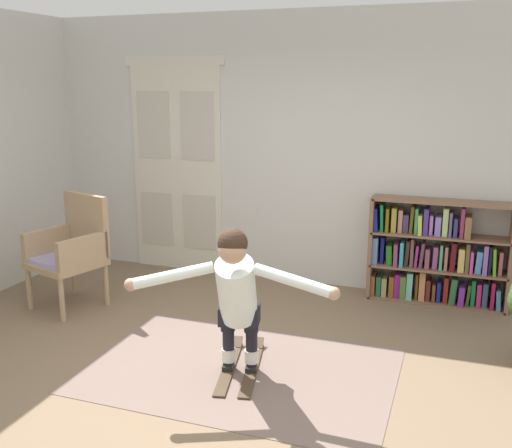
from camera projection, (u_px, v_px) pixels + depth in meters
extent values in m
plane|color=#7C644B|center=(210.00, 391.00, 4.27)|extent=(7.20, 7.20, 0.00)
cube|color=silver|center=(306.00, 151.00, 6.31)|extent=(6.00, 0.10, 2.90)
cube|color=beige|center=(156.00, 169.00, 6.91)|extent=(0.55, 0.04, 2.35)
cube|color=beige|center=(154.00, 125.00, 6.77)|extent=(0.41, 0.01, 0.76)
cube|color=beige|center=(157.00, 219.00, 7.03)|extent=(0.41, 0.01, 0.64)
cube|color=beige|center=(199.00, 172.00, 6.73)|extent=(0.55, 0.04, 2.35)
cube|color=beige|center=(197.00, 126.00, 6.59)|extent=(0.41, 0.01, 0.76)
cube|color=beige|center=(200.00, 222.00, 6.85)|extent=(0.41, 0.01, 0.64)
cube|color=beige|center=(174.00, 61.00, 6.53)|extent=(1.22, 0.04, 0.10)
cube|color=#796359|center=(240.00, 370.00, 4.58)|extent=(2.35, 1.59, 0.01)
cube|color=#825D47|center=(372.00, 246.00, 6.09)|extent=(0.04, 0.30, 1.05)
cube|color=#825D47|center=(510.00, 259.00, 5.66)|extent=(0.04, 0.30, 1.05)
cube|color=#825D47|center=(435.00, 301.00, 5.99)|extent=(1.32, 0.30, 0.02)
cube|color=#825D47|center=(437.00, 269.00, 5.91)|extent=(1.32, 0.30, 0.02)
cube|color=#825D47|center=(440.00, 236.00, 5.83)|extent=(1.32, 0.30, 0.02)
cube|color=#825D47|center=(442.00, 202.00, 5.75)|extent=(1.32, 0.30, 0.02)
cube|color=#985A32|center=(374.00, 284.00, 6.17)|extent=(0.04, 0.20, 0.21)
cube|color=#225C36|center=(379.00, 284.00, 6.15)|extent=(0.05, 0.19, 0.20)
cube|color=tan|center=(385.00, 285.00, 6.14)|extent=(0.05, 0.18, 0.19)
cube|color=brown|center=(392.00, 284.00, 6.12)|extent=(0.05, 0.21, 0.22)
cube|color=#8C1E7D|center=(398.00, 284.00, 6.08)|extent=(0.05, 0.18, 0.25)
cube|color=#4A732F|center=(404.00, 286.00, 6.05)|extent=(0.06, 0.22, 0.24)
cube|color=#74B9B4|center=(410.00, 284.00, 6.04)|extent=(0.06, 0.21, 0.28)
cube|color=#5D3814|center=(417.00, 285.00, 6.03)|extent=(0.03, 0.19, 0.27)
cube|color=tan|center=(423.00, 284.00, 6.01)|extent=(0.06, 0.20, 0.30)
cube|color=maroon|center=(428.00, 289.00, 6.00)|extent=(0.04, 0.18, 0.21)
cube|color=brown|center=(434.00, 292.00, 5.97)|extent=(0.03, 0.16, 0.18)
cube|color=navy|center=(439.00, 291.00, 5.96)|extent=(0.03, 0.17, 0.21)
cube|color=maroon|center=(446.00, 289.00, 5.92)|extent=(0.04, 0.15, 0.27)
cube|color=#2E673C|center=(453.00, 289.00, 5.92)|extent=(0.08, 0.22, 0.27)
cube|color=#762998|center=(461.00, 294.00, 5.87)|extent=(0.06, 0.23, 0.20)
cube|color=#4B6324|center=(468.00, 293.00, 5.88)|extent=(0.04, 0.18, 0.21)
cube|color=#146E3D|center=(473.00, 292.00, 5.85)|extent=(0.04, 0.17, 0.27)
cube|color=#C72975|center=(479.00, 294.00, 5.84)|extent=(0.04, 0.14, 0.23)
cube|color=#364B69|center=(485.00, 293.00, 5.82)|extent=(0.05, 0.19, 0.25)
cube|color=maroon|center=(492.00, 294.00, 5.78)|extent=(0.03, 0.22, 0.28)
cube|color=teal|center=(498.00, 298.00, 5.76)|extent=(0.05, 0.23, 0.21)
cube|color=#5879AE|center=(376.00, 249.00, 6.07)|extent=(0.05, 0.21, 0.28)
cube|color=navy|center=(383.00, 249.00, 6.07)|extent=(0.03, 0.18, 0.28)
cube|color=#1F7019|center=(390.00, 253.00, 6.05)|extent=(0.07, 0.20, 0.20)
cube|color=#84386D|center=(397.00, 253.00, 6.00)|extent=(0.04, 0.21, 0.23)
cube|color=teal|center=(402.00, 253.00, 5.97)|extent=(0.03, 0.22, 0.25)
cube|color=#523431|center=(408.00, 252.00, 5.99)|extent=(0.05, 0.16, 0.26)
cube|color=brown|center=(413.00, 252.00, 5.95)|extent=(0.03, 0.18, 0.29)
cube|color=#9D2A7C|center=(417.00, 256.00, 5.93)|extent=(0.04, 0.15, 0.23)
cube|color=#5A3850|center=(422.00, 254.00, 5.93)|extent=(0.05, 0.18, 0.26)
cube|color=#7F4256|center=(428.00, 258.00, 5.90)|extent=(0.04, 0.18, 0.20)
cube|color=#8F4E8B|center=(436.00, 257.00, 5.89)|extent=(0.05, 0.14, 0.23)
cube|color=#4C9E73|center=(441.00, 256.00, 5.87)|extent=(0.03, 0.19, 0.26)
cube|color=#AA635B|center=(446.00, 257.00, 5.86)|extent=(0.03, 0.20, 0.24)
cube|color=#51121A|center=(453.00, 256.00, 5.81)|extent=(0.06, 0.18, 0.29)
cube|color=#D6B962|center=(461.00, 259.00, 5.81)|extent=(0.06, 0.19, 0.23)
cube|color=brown|center=(468.00, 256.00, 5.79)|extent=(0.04, 0.23, 0.29)
cube|color=#D043A3|center=(472.00, 260.00, 5.79)|extent=(0.03, 0.23, 0.22)
cube|color=#549CD2|center=(479.00, 261.00, 5.77)|extent=(0.06, 0.19, 0.22)
cube|color=#8A5AB1|center=(485.00, 258.00, 5.72)|extent=(0.04, 0.23, 0.29)
cube|color=#2A2C52|center=(490.00, 259.00, 5.72)|extent=(0.03, 0.15, 0.28)
cube|color=#62A426|center=(494.00, 260.00, 5.70)|extent=(0.04, 0.23, 0.27)
cube|color=#BF6079|center=(500.00, 263.00, 5.69)|extent=(0.03, 0.15, 0.23)
cube|color=#192496|center=(377.00, 219.00, 6.00)|extent=(0.05, 0.21, 0.23)
cube|color=#18783B|center=(383.00, 217.00, 5.99)|extent=(0.04, 0.21, 0.28)
cube|color=#65570F|center=(389.00, 219.00, 5.97)|extent=(0.03, 0.23, 0.24)
cube|color=olive|center=(395.00, 219.00, 5.95)|extent=(0.05, 0.21, 0.25)
cube|color=tan|center=(401.00, 220.00, 5.94)|extent=(0.04, 0.16, 0.23)
cube|color=#3E3259|center=(406.00, 223.00, 5.92)|extent=(0.05, 0.15, 0.18)
cube|color=#4F4211|center=(413.00, 219.00, 5.90)|extent=(0.04, 0.23, 0.28)
cube|color=#4AA56A|center=(417.00, 220.00, 5.88)|extent=(0.03, 0.16, 0.26)
cube|color=#BCCC4E|center=(421.00, 224.00, 5.85)|extent=(0.04, 0.20, 0.20)
cube|color=#482E8B|center=(427.00, 220.00, 5.85)|extent=(0.04, 0.22, 0.26)
cube|color=#B87BCA|center=(432.00, 224.00, 5.85)|extent=(0.03, 0.17, 0.19)
cube|color=#846FC7|center=(438.00, 225.00, 5.83)|extent=(0.06, 0.21, 0.19)
cube|color=#A6CE74|center=(446.00, 221.00, 5.78)|extent=(0.05, 0.19, 0.28)
cube|color=#585088|center=(451.00, 224.00, 5.75)|extent=(0.03, 0.18, 0.24)
cube|color=navy|center=(456.00, 226.00, 5.77)|extent=(0.04, 0.22, 0.19)
cube|color=#892A4C|center=(463.00, 222.00, 5.73)|extent=(0.03, 0.21, 0.30)
cube|color=brown|center=(468.00, 226.00, 5.71)|extent=(0.06, 0.23, 0.22)
cylinder|color=tan|center=(29.00, 289.00, 5.77)|extent=(0.06, 0.06, 0.42)
cylinder|color=tan|center=(62.00, 300.00, 5.47)|extent=(0.06, 0.06, 0.42)
cylinder|color=tan|center=(74.00, 275.00, 6.17)|extent=(0.06, 0.06, 0.42)
cylinder|color=tan|center=(106.00, 285.00, 5.87)|extent=(0.06, 0.06, 0.42)
cube|color=tan|center=(66.00, 263.00, 5.76)|extent=(0.75, 0.75, 0.06)
cube|color=#A297CA|center=(66.00, 259.00, 5.75)|extent=(0.67, 0.67, 0.04)
cube|color=tan|center=(86.00, 223.00, 5.89)|extent=(0.59, 0.23, 0.60)
cube|color=tan|center=(48.00, 242.00, 5.88)|extent=(0.22, 0.55, 0.28)
cube|color=tan|center=(83.00, 251.00, 5.57)|extent=(0.22, 0.55, 0.28)
cube|color=#473423|center=(229.00, 368.00, 4.59)|extent=(0.28, 0.87, 0.01)
cube|color=#473423|center=(237.00, 342.00, 4.97)|extent=(0.11, 0.13, 0.06)
cube|color=black|center=(228.00, 366.00, 4.56)|extent=(0.10, 0.13, 0.04)
cube|color=#473423|center=(252.00, 369.00, 4.57)|extent=(0.28, 0.87, 0.01)
cube|color=#473423|center=(258.00, 343.00, 4.95)|extent=(0.11, 0.13, 0.06)
cube|color=black|center=(251.00, 368.00, 4.54)|extent=(0.10, 0.13, 0.04)
cylinder|color=white|center=(229.00, 355.00, 4.56)|extent=(0.13, 0.13, 0.10)
cylinder|color=black|center=(228.00, 331.00, 4.52)|extent=(0.11, 0.11, 0.30)
cylinder|color=black|center=(228.00, 317.00, 4.47)|extent=(0.13, 0.13, 0.22)
cylinder|color=white|center=(252.00, 356.00, 4.54)|extent=(0.13, 0.13, 0.10)
cylinder|color=black|center=(252.00, 332.00, 4.49)|extent=(0.11, 0.11, 0.30)
cylinder|color=black|center=(251.00, 318.00, 4.45)|extent=(0.13, 0.13, 0.22)
cube|color=black|center=(239.00, 315.00, 4.45)|extent=(0.33, 0.24, 0.14)
cylinder|color=white|center=(237.00, 291.00, 4.29)|extent=(0.38, 0.53, 0.59)
sphere|color=tan|center=(232.00, 250.00, 4.03)|extent=(0.24, 0.24, 0.20)
sphere|color=#382619|center=(233.00, 243.00, 4.03)|extent=(0.25, 0.25, 0.21)
cylinder|color=white|center=(172.00, 276.00, 4.10)|extent=(0.54, 0.37, 0.17)
sphere|color=tan|center=(131.00, 285.00, 4.06)|extent=(0.11, 0.11, 0.09)
cylinder|color=white|center=(293.00, 281.00, 4.00)|extent=(0.59, 0.14, 0.17)
sphere|color=tan|center=(334.00, 293.00, 3.89)|extent=(0.11, 0.11, 0.09)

